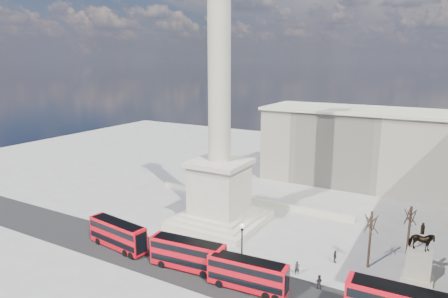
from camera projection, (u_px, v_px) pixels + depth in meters
ground at (204, 233)px, 63.37m from camera, size 180.00×180.00×0.00m
asphalt_road at (195, 269)px, 52.47m from camera, size 120.00×9.00×0.01m
nelsons_column at (219, 148)px, 64.82m from camera, size 14.00×14.00×49.85m
balustrade_wall at (249, 200)px, 76.80m from camera, size 40.00×0.60×1.10m
building_northeast at (382, 148)px, 85.73m from camera, size 51.00×17.00×16.60m
red_bus_a at (118, 234)px, 57.75m from camera, size 10.35×3.58×4.11m
red_bus_b at (188, 254)px, 51.81m from camera, size 10.35×3.29×4.13m
red_bus_c at (248, 274)px, 47.21m from camera, size 9.84×2.96×3.93m
victorian_lamp at (242, 246)px, 49.56m from camera, size 0.62×0.62×7.22m
equestrian_statue at (419, 261)px, 49.22m from camera, size 3.62×2.71×7.64m
bare_tree_near at (371, 221)px, 51.45m from camera, size 1.89×1.89×8.26m
bare_tree_mid at (411, 215)px, 55.33m from camera, size 1.96×1.96×7.42m
pedestrian_walking at (297, 268)px, 50.85m from camera, size 0.78×0.68×1.79m
pedestrian_standing at (319, 282)px, 47.69m from camera, size 0.92×0.74×1.80m
pedestrian_crossing at (335, 257)px, 53.90m from camera, size 0.90×1.09×1.74m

